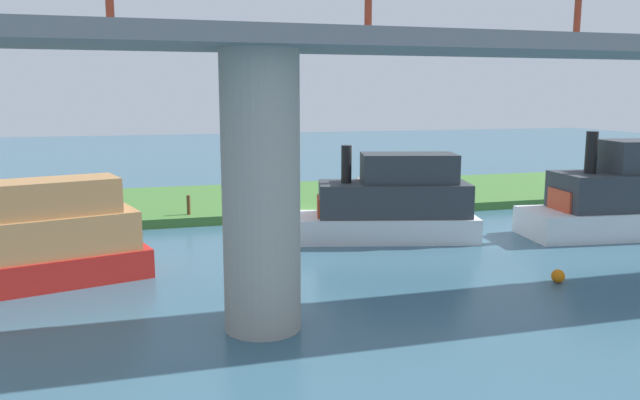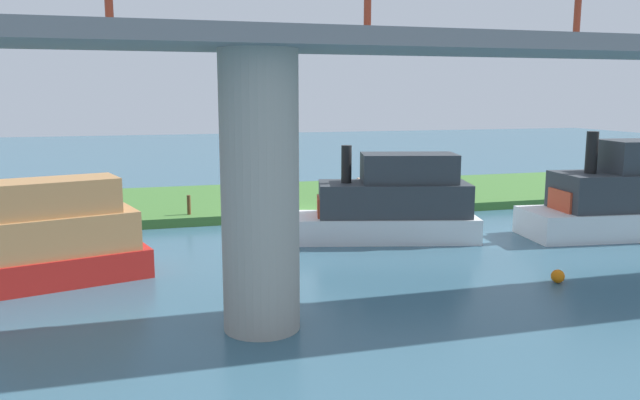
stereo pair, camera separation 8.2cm
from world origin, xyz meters
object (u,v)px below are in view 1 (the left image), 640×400
(motorboat_red, at_px, (632,197))
(houseboat_blue, at_px, (38,243))
(mooring_post, at_px, (189,205))
(person_on_bank, at_px, (358,189))
(marker_buoy, at_px, (558,276))
(motorboat_white, at_px, (390,205))
(bridge_pylon, at_px, (261,193))

(motorboat_red, distance_m, houseboat_blue, 27.06)
(mooring_post, bearing_deg, person_on_bank, -169.15)
(mooring_post, height_order, marker_buoy, mooring_post)
(person_on_bank, bearing_deg, motorboat_white, 80.84)
(person_on_bank, height_order, marker_buoy, person_on_bank)
(bridge_pylon, bearing_deg, person_on_bank, -117.25)
(mooring_post, height_order, motorboat_red, motorboat_red)
(mooring_post, xyz_separation_m, motorboat_red, (-20.91, 8.86, 0.89))
(motorboat_white, bearing_deg, person_on_bank, -99.16)
(bridge_pylon, bearing_deg, marker_buoy, -172.40)
(person_on_bank, xyz_separation_m, motorboat_red, (-10.54, 10.85, 0.71))
(person_on_bank, distance_m, mooring_post, 10.56)
(motorboat_white, height_order, marker_buoy, motorboat_white)
(motorboat_white, distance_m, marker_buoy, 9.13)
(houseboat_blue, bearing_deg, motorboat_white, -167.63)
(bridge_pylon, height_order, person_on_bank, bridge_pylon)
(motorboat_white, height_order, houseboat_blue, motorboat_white)
(motorboat_white, relative_size, motorboat_red, 0.90)
(houseboat_blue, bearing_deg, marker_buoy, 164.71)
(marker_buoy, bearing_deg, houseboat_blue, -15.29)
(mooring_post, relative_size, marker_buoy, 2.10)
(bridge_pylon, xyz_separation_m, motorboat_white, (-8.09, -9.90, -2.41))
(person_on_bank, xyz_separation_m, marker_buoy, (-1.97, 16.83, -0.95))
(person_on_bank, height_order, mooring_post, person_on_bank)
(houseboat_blue, bearing_deg, bridge_pylon, 136.99)
(person_on_bank, relative_size, marker_buoy, 2.78)
(mooring_post, bearing_deg, houseboat_blue, 57.95)
(motorboat_red, height_order, houseboat_blue, motorboat_red)
(person_on_bank, relative_size, motorboat_white, 0.15)
(houseboat_blue, bearing_deg, person_on_bank, -144.48)
(bridge_pylon, distance_m, houseboat_blue, 9.97)
(motorboat_white, bearing_deg, motorboat_red, 168.64)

